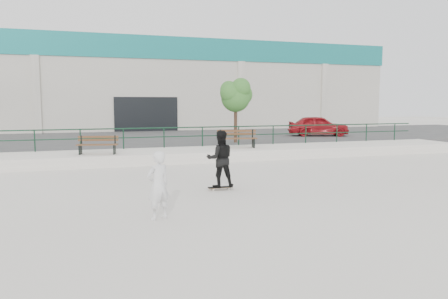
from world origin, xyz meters
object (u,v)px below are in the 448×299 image
object	(u,v)px
skateboard	(220,187)
standing_skater	(220,159)
red_car	(318,126)
seated_skater	(158,185)
bench_left	(98,145)
tree	(236,94)
bench_right	(237,139)

from	to	relation	value
skateboard	standing_skater	xyz separation A→B (m)	(-0.00, 0.00, 0.92)
red_car	seated_skater	bearing A→B (deg)	159.02
bench_left	red_car	distance (m)	15.98
tree	red_car	size ratio (longest dim) A/B	0.89
tree	seated_skater	bearing A→B (deg)	-116.82
bench_right	tree	size ratio (longest dim) A/B	0.57
tree	bench_left	bearing A→B (deg)	-156.10
skateboard	seated_skater	world-z (taller)	seated_skater
red_car	bench_right	bearing A→B (deg)	144.80
bench_right	tree	bearing A→B (deg)	83.47
seated_skater	bench_right	bearing A→B (deg)	-142.86
bench_right	skateboard	distance (m)	8.28
bench_left	skateboard	world-z (taller)	bench_left
skateboard	seated_skater	distance (m)	3.88
bench_right	standing_skater	world-z (taller)	standing_skater
bench_left	bench_right	bearing A→B (deg)	17.44
tree	red_car	world-z (taller)	tree
bench_left	standing_skater	world-z (taller)	standing_skater
tree	seated_skater	world-z (taller)	tree
bench_left	tree	bearing A→B (deg)	35.90
standing_skater	tree	bearing A→B (deg)	-103.83
red_car	standing_skater	world-z (taller)	standing_skater
bench_right	seated_skater	world-z (taller)	seated_skater
standing_skater	seated_skater	size ratio (longest dim) A/B	1.10
tree	red_car	bearing A→B (deg)	22.23
bench_left	standing_skater	bearing A→B (deg)	-51.21
red_car	skateboard	world-z (taller)	red_car
standing_skater	seated_skater	xyz separation A→B (m)	(-2.46, -2.90, -0.18)
standing_skater	bench_left	bearing A→B (deg)	-54.79
bench_right	skateboard	size ratio (longest dim) A/B	2.62
red_car	seated_skater	size ratio (longest dim) A/B	2.48
bench_left	standing_skater	distance (m)	7.73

